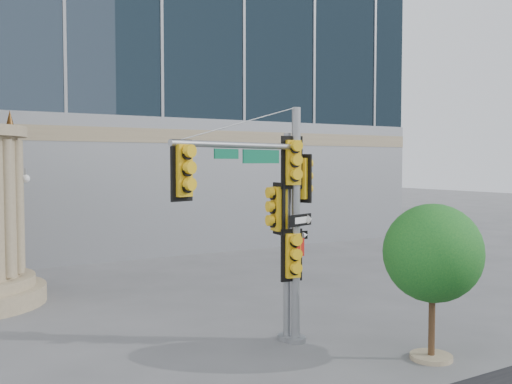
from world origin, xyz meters
TOP-DOWN VIEW (x-y plane):
  - ground at (0.00, 0.00)m, footprint 120.00×120.00m
  - main_signal_pole at (-0.68, 1.19)m, footprint 3.96×1.66m
  - secondary_signal_pole at (0.08, 1.62)m, footprint 0.82×0.66m
  - street_tree at (2.01, -0.89)m, footprint 2.08×2.03m

SIDE VIEW (x-z plane):
  - ground at x=0.00m, z-range 0.00..0.00m
  - street_tree at x=2.01m, z-range 0.51..3.75m
  - secondary_signal_pole at x=0.08m, z-range 0.41..5.15m
  - main_signal_pole at x=-0.68m, z-range 0.63..5.93m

